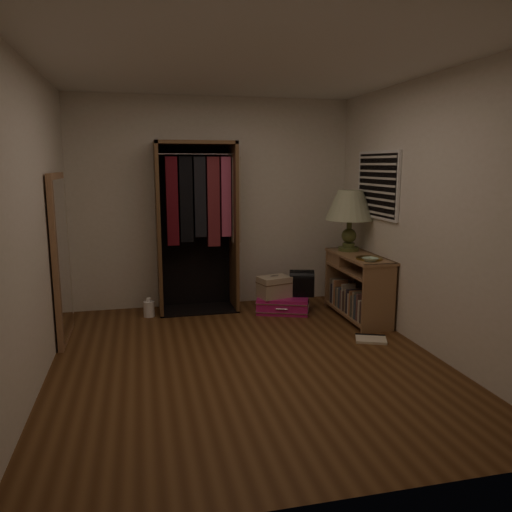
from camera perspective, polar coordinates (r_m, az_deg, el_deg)
The scene contains 13 objects.
ground at distance 4.69m, azimuth -0.95°, elevation -11.91°, with size 4.00×4.00×0.00m, color #563218.
room_walls at distance 4.40m, azimuth -0.16°, elevation 6.77°, with size 3.52×4.02×2.60m.
console_bookshelf at distance 5.99m, azimuth 11.39°, elevation -3.16°, with size 0.42×1.12×0.75m.
open_wardrobe at distance 6.07m, azimuth -6.60°, elevation 4.88°, with size 1.01×0.50×2.05m.
floor_mirror at distance 5.38m, azimuth -21.39°, elevation -0.26°, with size 0.06×0.80×1.70m.
pink_suitcase at distance 6.14m, azimuth 3.10°, elevation -5.50°, with size 0.75×0.64×0.19m.
train_case at distance 6.06m, azimuth 2.09°, elevation -3.52°, with size 0.43×0.35×0.27m.
black_bag at distance 6.14m, azimuth 5.25°, elevation -3.01°, with size 0.34×0.26×0.32m.
table_lamp at distance 6.09m, azimuth 10.68°, elevation 5.57°, with size 0.65×0.65×0.73m.
brass_tray at distance 5.65m, azimuth 12.81°, elevation -0.25°, with size 0.38×0.38×0.02m.
ceramic_bowl at distance 5.52m, azimuth 12.92°, elevation -0.40°, with size 0.16×0.16×0.04m, color #B5D9BC.
white_jug at distance 6.08m, azimuth -12.13°, elevation -5.90°, with size 0.14×0.14×0.23m.
floor_book at distance 5.34m, azimuth 12.99°, elevation -9.18°, with size 0.38×0.34×0.03m.
Camera 1 is at (-0.91, -4.24, 1.78)m, focal length 35.00 mm.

